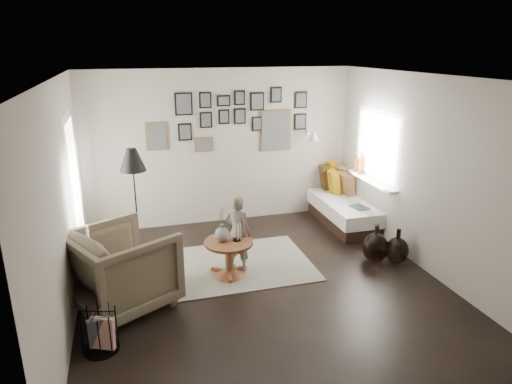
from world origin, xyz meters
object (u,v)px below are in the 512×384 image
object	(u,v)px
child	(238,233)
demijohn_large	(375,247)
demijohn_small	(397,250)
daybed	(341,203)
armchair	(123,269)
magazine_basket	(100,331)
floor_lamp	(133,164)
vase	(222,231)
pedestal_table	(229,260)

from	to	relation	value
child	demijohn_large	bearing A→B (deg)	-148.95
demijohn_small	daybed	bearing A→B (deg)	89.94
armchair	demijohn_large	bearing A→B (deg)	-115.02
armchair	magazine_basket	bearing A→B (deg)	133.45
floor_lamp	demijohn_small	world-z (taller)	floor_lamp
demijohn_large	magazine_basket	bearing A→B (deg)	-164.93
vase	demijohn_large	xyz separation A→B (m)	(2.17, -0.18, -0.43)
pedestal_table	child	world-z (taller)	child
pedestal_table	floor_lamp	world-z (taller)	floor_lamp
demijohn_small	vase	bearing A→B (deg)	173.11
pedestal_table	floor_lamp	distance (m)	1.89
daybed	magazine_basket	distance (m)	4.76
magazine_basket	demijohn_small	xyz separation A→B (m)	(3.96, 0.87, -0.03)
vase	demijohn_small	xyz separation A→B (m)	(2.44, -0.30, -0.45)
armchair	floor_lamp	distance (m)	1.66
armchair	daybed	bearing A→B (deg)	-91.89
pedestal_table	demijohn_small	xyz separation A→B (m)	(2.36, -0.28, -0.04)
daybed	armchair	size ratio (longest dim) A/B	1.89
pedestal_table	armchair	distance (m)	1.41
vase	demijohn_small	world-z (taller)	vase
pedestal_table	floor_lamp	bearing A→B (deg)	137.38
vase	child	distance (m)	0.30
magazine_basket	demijohn_small	bearing A→B (deg)	12.43
demijohn_small	child	xyz separation A→B (m)	(-2.20, 0.44, 0.35)
daybed	floor_lamp	size ratio (longest dim) A/B	1.26
pedestal_table	vase	distance (m)	0.42
demijohn_large	child	xyz separation A→B (m)	(-1.92, 0.32, 0.32)
armchair	magazine_basket	xyz separation A→B (m)	(-0.26, -0.78, -0.26)
floor_lamp	child	xyz separation A→B (m)	(1.28, -0.86, -0.84)
daybed	armchair	xyz separation A→B (m)	(-3.70, -1.85, 0.18)
daybed	child	xyz separation A→B (m)	(-2.20, -1.33, 0.24)
floor_lamp	demijohn_large	distance (m)	3.60
demijohn_large	demijohn_small	xyz separation A→B (m)	(0.27, -0.12, -0.02)
pedestal_table	demijohn_small	world-z (taller)	demijohn_small
armchair	demijohn_small	distance (m)	3.71
daybed	armchair	world-z (taller)	armchair
daybed	vase	bearing A→B (deg)	-148.04
floor_lamp	demijohn_small	distance (m)	3.89
vase	demijohn_small	size ratio (longest dim) A/B	0.90
magazine_basket	floor_lamp	bearing A→B (deg)	77.48
vase	floor_lamp	size ratio (longest dim) A/B	0.29
floor_lamp	child	world-z (taller)	floor_lamp
vase	armchair	distance (m)	1.33
demijohn_large	demijohn_small	distance (m)	0.30
floor_lamp	armchair	bearing A→B (deg)	-99.27
child	pedestal_table	bearing A→B (deg)	84.55
vase	magazine_basket	bearing A→B (deg)	-142.39
floor_lamp	demijohn_small	size ratio (longest dim) A/B	3.14
armchair	magazine_basket	size ratio (longest dim) A/B	2.40
magazine_basket	demijohn_large	world-z (taller)	demijohn_large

